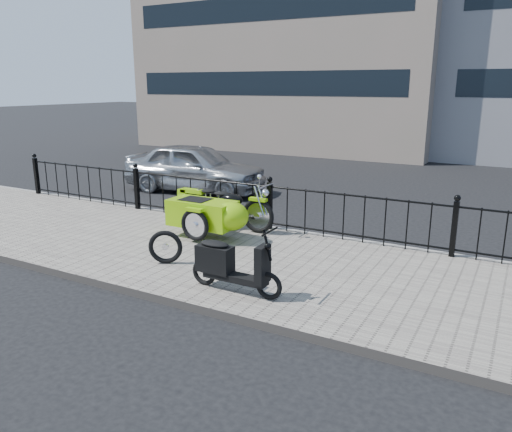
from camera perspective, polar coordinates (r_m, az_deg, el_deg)
The scene contains 9 objects.
ground at distance 9.11m, azimuth -2.22°, elevation -4.17°, with size 120.00×120.00×0.00m, color black.
sidewalk at distance 8.69m, azimuth -3.93°, elevation -4.73°, with size 30.00×3.80×0.12m, color slate.
curb at distance 10.29m, azimuth 1.90°, elevation -1.57°, with size 30.00×0.10×0.12m, color gray.
iron_fence at distance 10.03m, azimuth 1.57°, elevation 1.12°, with size 14.11×0.11×1.08m.
building_tan at distance 25.78m, azimuth 5.03°, elevation 21.53°, with size 14.00×8.01×12.00m.
motorcycle_sidecar at distance 9.55m, azimuth -4.80°, elevation 0.41°, with size 2.28×1.47×0.98m.
scooter at distance 7.06m, azimuth -3.10°, elevation -5.59°, with size 1.46×0.43×0.99m.
spare_tire at distance 8.25m, azimuth -10.31°, elevation -3.51°, with size 0.56×0.56×0.08m, color black.
sedan_car at distance 14.25m, azimuth -7.00°, elevation 5.53°, with size 1.63×4.05×1.38m, color #A8ABAF.
Camera 1 is at (4.46, -7.37, 2.96)m, focal length 35.00 mm.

